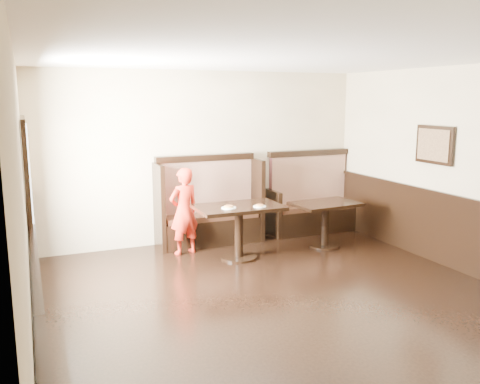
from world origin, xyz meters
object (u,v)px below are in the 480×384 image
booth_main (209,211)px  table_neighbor (325,214)px  booth_neighbor (311,205)px  child (184,211)px  table_main (239,218)px

booth_main → table_neighbor: 1.90m
booth_neighbor → child: 2.54m
table_neighbor → child: bearing=161.9°
table_main → child: bearing=141.4°
booth_main → child: bearing=-141.6°
booth_neighbor → table_neighbor: 1.01m
booth_neighbor → booth_main: bearing=179.9°
booth_neighbor → table_main: size_ratio=1.31×
table_main → child: (-0.68, 0.54, 0.05)m
booth_neighbor → child: bearing=-170.2°
child → table_main: bearing=126.6°
booth_main → table_neighbor: (1.64, -0.96, 0.02)m
child → booth_main: bearing=-156.3°
booth_neighbor → table_neighbor: (-0.31, -0.96, 0.06)m
booth_main → child: size_ratio=1.31×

